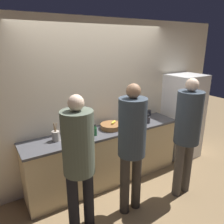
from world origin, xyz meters
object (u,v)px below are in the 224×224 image
bottle_red (133,123)px  bottle_dark (148,120)px  bottle_green (95,131)px  person_center (132,139)px  utensil_crock (56,136)px  person_left (79,156)px  refrigerator (182,117)px  cup_black (149,113)px  person_right (187,128)px  fruit_bowl (111,126)px

bottle_red → bottle_dark: size_ratio=1.64×
bottle_green → bottle_dark: size_ratio=1.10×
person_center → utensil_crock: (-0.73, 0.80, -0.08)m
person_left → bottle_dark: size_ratio=11.01×
bottle_green → refrigerator: bearing=1.8°
bottle_red → bottle_green: bearing=172.1°
bottle_red → cup_black: 0.77m
person_right → bottle_red: person_right is taller
refrigerator → fruit_bowl: (-1.63, 0.05, 0.12)m
person_left → bottle_red: size_ratio=6.71×
bottle_red → utensil_crock: bearing=169.8°
refrigerator → bottle_green: size_ratio=9.54×
person_left → person_center: size_ratio=0.97×
person_right → bottle_green: person_right is taller
bottle_red → cup_black: bottle_red is taller
person_left → bottle_red: person_left is taller
person_center → bottle_dark: 1.06m
refrigerator → person_right: bearing=-136.9°
bottle_red → bottle_dark: bottle_red is taller
bottle_green → cup_black: bottle_green is taller
fruit_bowl → bottle_red: bottle_red is taller
cup_black → bottle_red: bearing=-150.1°
bottle_dark → cup_black: 0.43m
refrigerator → fruit_bowl: size_ratio=4.73×
utensil_crock → bottle_red: 1.21m
person_right → bottle_green: bearing=143.2°
person_right → bottle_dark: (-0.05, 0.78, -0.10)m
refrigerator → person_center: person_center is taller
fruit_bowl → utensil_crock: 0.90m
refrigerator → bottle_dark: size_ratio=10.54×
person_center → person_right: person_right is taller
fruit_bowl → cup_black: fruit_bowl is taller
person_right → cup_black: bearing=77.6°
fruit_bowl → bottle_dark: (0.66, -0.12, 0.02)m
bottle_green → bottle_dark: (1.01, -0.02, -0.01)m
utensil_crock → bottle_red: (1.19, -0.22, 0.03)m
fruit_bowl → utensil_crock: (-0.90, 0.02, 0.03)m
bottle_green → fruit_bowl: bearing=17.2°
person_center → fruit_bowl: person_center is taller
person_center → bottle_green: bearing=104.7°
utensil_crock → bottle_red: bearing=-10.2°
person_right → person_center: bearing=172.0°
refrigerator → person_right: person_right is taller
person_right → bottle_red: bearing=121.2°
fruit_bowl → cup_black: size_ratio=3.46×
person_left → person_center: (0.72, -0.02, 0.03)m
fruit_bowl → bottle_dark: 0.67m
refrigerator → bottle_green: (-1.98, -0.06, 0.15)m
refrigerator → person_center: bearing=-157.9°
fruit_bowl → bottle_red: size_ratio=1.36×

